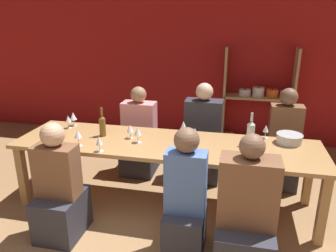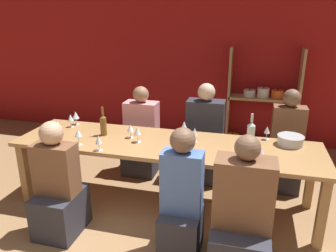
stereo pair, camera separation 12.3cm
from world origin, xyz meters
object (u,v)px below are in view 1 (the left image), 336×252
Objects in this scene: wine_glass_red_a at (266,129)px; wine_glass_empty_e at (261,148)px; wine_bottle_green at (102,125)px; person_far_b at (282,150)px; wine_glass_empty_a at (56,126)px; person_near_b at (185,207)px; wine_glass_empty_b at (130,129)px; wine_glass_empty_c at (68,119)px; wine_glass_empty_d at (99,141)px; wine_glass_red_b at (138,132)px; dining_table at (166,149)px; wine_glass_white_a at (183,125)px; person_near_c at (245,222)px; wine_glass_white_b at (179,141)px; cell_phone at (228,159)px; mixing_bowl at (289,138)px; wine_bottle_dark at (251,132)px; person_far_a at (140,142)px; wine_glass_red_d at (78,135)px; wine_glass_red_c at (73,116)px; person_near_a at (60,195)px; shelf_unit at (257,111)px.

wine_glass_red_a is 0.88× the size of wine_glass_empty_e.
person_far_b is at bearing 19.60° from wine_bottle_green.
wine_bottle_green reaches higher than wine_glass_empty_a.
wine_glass_empty_b is at bearing 134.99° from person_near_b.
wine_glass_empty_c is at bearing -175.99° from wine_glass_red_a.
wine_glass_empty_c is at bearing 138.31° from wine_glass_empty_d.
wine_bottle_green is 0.45m from wine_glass_red_b.
dining_table is 20.98× the size of wine_glass_white_a.
wine_bottle_green is at bearing 179.07° from wine_glass_empty_b.
wine_glass_empty_d is 0.14× the size of person_near_c.
person_far_b reaches higher than wine_glass_white_b.
cell_phone is at bearing -5.38° from wine_glass_empty_a.
wine_bottle_dark reaches higher than mixing_bowl.
wine_glass_empty_a reaches higher than cell_phone.
person_near_b is at bearing 120.64° from person_far_a.
wine_glass_empty_a is at bearing 19.28° from person_far_b.
wine_glass_red_b is 0.96m from wine_glass_empty_c.
wine_glass_white_b is 0.63m from person_near_b.
mixing_bowl is 0.84× the size of wine_bottle_green.
wine_glass_empty_e is at bearing -32.63° from wine_glass_white_a.
wine_bottle_dark is at bearing 13.95° from wine_glass_red_d.
cell_phone is (-0.20, -0.42, -0.13)m from wine_bottle_dark.
person_far_b reaches higher than wine_glass_red_d.
wine_glass_red_c is (-0.80, 0.26, 0.00)m from wine_glass_empty_b.
cell_phone is 0.14× the size of person_near_b.
person_near_c reaches higher than wine_glass_red_c.
wine_glass_red_a is at bearing 4.01° from wine_glass_empty_c.
wine_glass_empty_d is at bearing -148.02° from dining_table.
wine_glass_empty_e is at bearing -7.60° from wine_glass_red_b.
wine_glass_empty_d is (0.64, -0.57, -0.00)m from wine_glass_empty_c.
wine_bottle_dark reaches higher than dining_table.
wine_bottle_green is 0.89m from person_near_a.
mixing_bowl is 2.16m from wine_glass_red_d.
person_near_a is 0.98× the size of person_far_a.
wine_glass_empty_c is (-2.46, -0.06, 0.05)m from mixing_bowl.
person_far_b is (2.11, 1.03, -0.41)m from wine_glass_red_d.
wine_glass_red_d is 0.15× the size of person_far_a.
wine_glass_red_c is at bearing 166.28° from wine_glass_empty_e.
shelf_unit is 1.94m from wine_glass_white_a.
wine_glass_red_c reaches higher than wine_glass_empty_b.
wine_glass_red_d is 1.80m from person_near_c.
wine_glass_empty_b is at bearing 59.13° from person_near_a.
wine_glass_red_d reaches higher than wine_glass_red_a.
wine_glass_empty_d is at bearing -161.16° from mixing_bowl.
person_near_b reaches higher than dining_table.
dining_table is 9.86× the size of wine_bottle_green.
wine_glass_red_b is (-0.42, -0.35, 0.02)m from wine_glass_white_a.
wine_glass_empty_c is 1.93m from cell_phone.
wine_glass_white_b is 1.11× the size of cell_phone.
wine_bottle_dark is at bearing 19.37° from wine_glass_empty_d.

